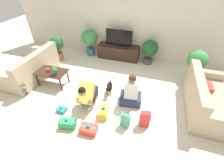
{
  "coord_description": "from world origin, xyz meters",
  "views": [
    {
      "loc": [
        1.02,
        -2.54,
        2.78
      ],
      "look_at": [
        0.19,
        0.22,
        0.45
      ],
      "focal_mm": 24.0,
      "sensor_mm": 36.0,
      "label": 1
    }
  ],
  "objects": [
    {
      "name": "gift_box_c",
      "position": [
        0.18,
        -0.41,
        0.11
      ],
      "size": [
        0.26,
        0.37,
        0.27
      ],
      "rotation": [
        0.0,
        0.0,
        0.17
      ],
      "color": "yellow",
      "rests_on": "ground_plane"
    },
    {
      "name": "coffee_table",
      "position": [
        -1.61,
        0.28,
        0.39
      ],
      "size": [
        0.86,
        0.51,
        0.44
      ],
      "color": "#382319",
      "rests_on": "ground_plane"
    },
    {
      "name": "sofa_right",
      "position": [
        2.4,
        0.48,
        0.3
      ],
      "size": [
        0.89,
        1.74,
        0.84
      ],
      "rotation": [
        0.0,
        0.0,
        1.57
      ],
      "color": "tan",
      "rests_on": "ground_plane"
    },
    {
      "name": "sofa_left",
      "position": [
        -2.4,
        0.4,
        0.3
      ],
      "size": [
        0.89,
        1.74,
        0.84
      ],
      "rotation": [
        0.0,
        0.0,
        -1.57
      ],
      "color": "tan",
      "rests_on": "ground_plane"
    },
    {
      "name": "dog",
      "position": [
        0.08,
        0.35,
        0.22
      ],
      "size": [
        0.2,
        0.51,
        0.33
      ],
      "rotation": [
        0.0,
        0.0,
        0.17
      ],
      "color": "black",
      "rests_on": "ground_plane"
    },
    {
      "name": "gift_box_b",
      "position": [
        -0.45,
        -0.94,
        0.11
      ],
      "size": [
        0.36,
        0.23,
        0.27
      ],
      "rotation": [
        0.0,
        0.0,
        0.2
      ],
      "color": "#2D934C",
      "rests_on": "ground_plane"
    },
    {
      "name": "mug",
      "position": [
        -1.65,
        0.25,
        0.49
      ],
      "size": [
        0.12,
        0.08,
        0.09
      ],
      "color": "#B23D38",
      "rests_on": "coffee_table"
    },
    {
      "name": "person_kneeling",
      "position": [
        -0.3,
        -0.17,
        0.33
      ],
      "size": [
        0.4,
        0.81,
        0.77
      ],
      "rotation": [
        0.0,
        0.0,
        0.11
      ],
      "color": "#23232D",
      "rests_on": "ground_plane"
    },
    {
      "name": "gift_box_a",
      "position": [
        -0.83,
        -0.59,
        0.05
      ],
      "size": [
        0.23,
        0.18,
        0.15
      ],
      "rotation": [
        0.0,
        0.0,
        -0.06
      ],
      "color": "teal",
      "rests_on": "ground_plane"
    },
    {
      "name": "potted_plant_back_right",
      "position": [
        0.89,
        2.28,
        0.52
      ],
      "size": [
        0.54,
        0.54,
        0.85
      ],
      "color": "#4C4C51",
      "rests_on": "ground_plane"
    },
    {
      "name": "potted_plant_corner_left",
      "position": [
        -2.26,
        1.62,
        0.52
      ],
      "size": [
        0.46,
        0.46,
        0.84
      ],
      "color": "#A36042",
      "rests_on": "ground_plane"
    },
    {
      "name": "gift_box_d",
      "position": [
        0.03,
        -0.92,
        0.09
      ],
      "size": [
        0.36,
        0.24,
        0.23
      ],
      "rotation": [
        0.0,
        0.0,
        0.05
      ],
      "color": "red",
      "rests_on": "ground_plane"
    },
    {
      "name": "tv",
      "position": [
        -0.2,
        2.33,
        0.74
      ],
      "size": [
        0.93,
        0.2,
        0.58
      ],
      "color": "black",
      "rests_on": "tv_console"
    },
    {
      "name": "potted_plant_corner_right",
      "position": [
        2.26,
        1.71,
        0.62
      ],
      "size": [
        0.55,
        0.55,
        0.93
      ],
      "color": "#4C4C51",
      "rests_on": "ground_plane"
    },
    {
      "name": "tv_console",
      "position": [
        -0.2,
        2.33,
        0.24
      ],
      "size": [
        1.48,
        0.46,
        0.49
      ],
      "color": "#382319",
      "rests_on": "ground_plane"
    },
    {
      "name": "gift_bag_a",
      "position": [
        1.11,
        -0.43,
        0.21
      ],
      "size": [
        0.22,
        0.16,
        0.44
      ],
      "rotation": [
        0.0,
        0.0,
        0.22
      ],
      "color": "red",
      "rests_on": "ground_plane"
    },
    {
      "name": "potted_plant_back_left",
      "position": [
        -1.29,
        2.28,
        0.62
      ],
      "size": [
        0.56,
        0.56,
        0.97
      ],
      "color": "#336B84",
      "rests_on": "ground_plane"
    },
    {
      "name": "tabletop_plant",
      "position": [
        -1.39,
        0.19,
        0.57
      ],
      "size": [
        0.17,
        0.17,
        0.22
      ],
      "color": "#4C4C51",
      "rests_on": "coffee_table"
    },
    {
      "name": "gift_bag_b",
      "position": [
        0.72,
        -0.56,
        0.19
      ],
      "size": [
        0.21,
        0.15,
        0.39
      ],
      "rotation": [
        0.0,
        0.0,
        -0.18
      ],
      "color": "#4CA384",
      "rests_on": "ground_plane"
    },
    {
      "name": "wall_back",
      "position": [
        0.0,
        2.63,
        1.3
      ],
      "size": [
        8.4,
        0.06,
        2.6
      ],
      "color": "beige",
      "rests_on": "ground_plane"
    },
    {
      "name": "person_sitting",
      "position": [
        0.69,
        0.16,
        0.32
      ],
      "size": [
        0.57,
        0.53,
        0.9
      ],
      "rotation": [
        0.0,
        0.0,
        3.28
      ],
      "color": "#283351",
      "rests_on": "ground_plane"
    },
    {
      "name": "ground_plane",
      "position": [
        0.0,
        0.0,
        0.0
      ],
      "size": [
        16.0,
        16.0,
        0.0
      ],
      "primitive_type": "plane",
      "color": "beige"
    }
  ]
}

